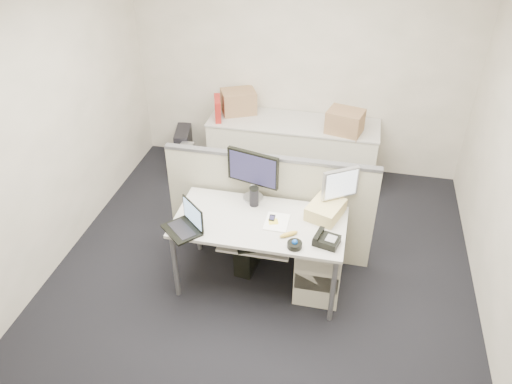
% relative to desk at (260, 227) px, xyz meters
% --- Properties ---
extents(floor, '(4.00, 4.50, 0.01)m').
position_rel_desk_xyz_m(floor, '(0.00, 0.00, -0.67)').
color(floor, black).
rests_on(floor, ground).
extents(wall_back, '(4.00, 0.02, 2.70)m').
position_rel_desk_xyz_m(wall_back, '(0.00, 2.25, 0.69)').
color(wall_back, silver).
rests_on(wall_back, ground).
extents(wall_left, '(0.02, 4.50, 2.70)m').
position_rel_desk_xyz_m(wall_left, '(-2.00, 0.00, 0.69)').
color(wall_left, silver).
rests_on(wall_left, ground).
extents(desk, '(1.50, 0.75, 0.73)m').
position_rel_desk_xyz_m(desk, '(0.00, 0.00, 0.00)').
color(desk, beige).
rests_on(desk, floor).
extents(keyboard_tray, '(0.62, 0.32, 0.02)m').
position_rel_desk_xyz_m(keyboard_tray, '(0.00, -0.18, -0.04)').
color(keyboard_tray, beige).
rests_on(keyboard_tray, desk).
extents(drawer_pedestal, '(0.40, 0.55, 0.65)m').
position_rel_desk_xyz_m(drawer_pedestal, '(0.55, 0.05, -0.34)').
color(drawer_pedestal, beige).
rests_on(drawer_pedestal, floor).
extents(cubicle_partition, '(2.00, 0.06, 1.10)m').
position_rel_desk_xyz_m(cubicle_partition, '(0.00, 0.45, -0.11)').
color(cubicle_partition, '#B5B196').
rests_on(cubicle_partition, floor).
extents(back_counter, '(2.00, 0.60, 0.72)m').
position_rel_desk_xyz_m(back_counter, '(0.00, 1.93, -0.30)').
color(back_counter, beige).
rests_on(back_counter, floor).
extents(monitor_main, '(0.52, 0.31, 0.49)m').
position_rel_desk_xyz_m(monitor_main, '(-0.13, 0.32, 0.31)').
color(monitor_main, black).
rests_on(monitor_main, desk).
extents(monitor_small, '(0.38, 0.32, 0.41)m').
position_rel_desk_xyz_m(monitor_small, '(0.65, 0.32, 0.27)').
color(monitor_small, '#B7B7BC').
rests_on(monitor_small, desk).
extents(laptop, '(0.40, 0.40, 0.24)m').
position_rel_desk_xyz_m(laptop, '(-0.62, -0.28, 0.19)').
color(laptop, black).
rests_on(laptop, desk).
extents(trackball, '(0.14, 0.14, 0.05)m').
position_rel_desk_xyz_m(trackball, '(0.35, -0.28, 0.09)').
color(trackball, black).
rests_on(trackball, desk).
extents(desk_phone, '(0.23, 0.21, 0.06)m').
position_rel_desk_xyz_m(desk_phone, '(0.60, -0.18, 0.10)').
color(desk_phone, black).
rests_on(desk_phone, desk).
extents(paper_stack, '(0.20, 0.26, 0.01)m').
position_rel_desk_xyz_m(paper_stack, '(0.15, 0.01, 0.07)').
color(paper_stack, white).
rests_on(paper_stack, desk).
extents(sticky_pad, '(0.10, 0.10, 0.01)m').
position_rel_desk_xyz_m(sticky_pad, '(0.12, 0.00, 0.07)').
color(sticky_pad, yellow).
rests_on(sticky_pad, desk).
extents(travel_mug, '(0.10, 0.10, 0.18)m').
position_rel_desk_xyz_m(travel_mug, '(-0.10, 0.22, 0.15)').
color(travel_mug, black).
rests_on(travel_mug, desk).
extents(banana, '(0.16, 0.13, 0.04)m').
position_rel_desk_xyz_m(banana, '(0.28, -0.15, 0.08)').
color(banana, gold).
rests_on(banana, desk).
extents(cellphone, '(0.06, 0.10, 0.01)m').
position_rel_desk_xyz_m(cellphone, '(0.10, 0.05, 0.07)').
color(cellphone, black).
rests_on(cellphone, desk).
extents(manila_folders, '(0.36, 0.41, 0.13)m').
position_rel_desk_xyz_m(manila_folders, '(0.55, 0.20, 0.13)').
color(manila_folders, '#CBBB72').
rests_on(manila_folders, desk).
extents(keyboard, '(0.42, 0.28, 0.02)m').
position_rel_desk_xyz_m(keyboard, '(0.05, -0.22, -0.02)').
color(keyboard, black).
rests_on(keyboard, keyboard_tray).
extents(pc_tower_desk, '(0.21, 0.42, 0.38)m').
position_rel_desk_xyz_m(pc_tower_desk, '(-0.15, 0.20, -0.47)').
color(pc_tower_desk, black).
rests_on(pc_tower_desk, floor).
extents(pc_tower_spare_dark, '(0.26, 0.47, 0.42)m').
position_rel_desk_xyz_m(pc_tower_spare_dark, '(-1.45, 2.03, -0.46)').
color(pc_tower_spare_dark, black).
rests_on(pc_tower_spare_dark, floor).
extents(pc_tower_spare_silver, '(0.17, 0.41, 0.38)m').
position_rel_desk_xyz_m(pc_tower_spare_silver, '(-1.30, 1.63, -0.48)').
color(pc_tower_spare_silver, '#B7B7BC').
rests_on(pc_tower_spare_silver, floor).
extents(cardboard_box_left, '(0.49, 0.44, 0.30)m').
position_rel_desk_xyz_m(cardboard_box_left, '(-0.70, 2.05, 0.20)').
color(cardboard_box_left, '#936952').
rests_on(cardboard_box_left, back_counter).
extents(cardboard_box_right, '(0.45, 0.39, 0.28)m').
position_rel_desk_xyz_m(cardboard_box_right, '(0.60, 1.81, 0.20)').
color(cardboard_box_right, '#936952').
rests_on(cardboard_box_right, back_counter).
extents(red_binder, '(0.16, 0.31, 0.28)m').
position_rel_desk_xyz_m(red_binder, '(-0.90, 1.83, 0.20)').
color(red_binder, maroon).
rests_on(red_binder, back_counter).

